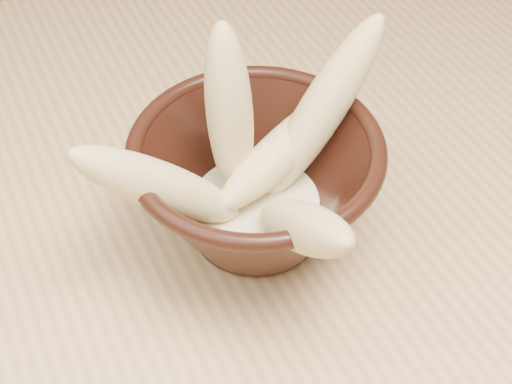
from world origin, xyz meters
TOP-DOWN VIEW (x-y plane):
  - table at (0.00, 0.00)m, footprint 1.20×0.80m
  - bowl at (0.11, -0.03)m, footprint 0.18×0.18m
  - milk_puddle at (0.11, -0.03)m, footprint 0.10×0.10m
  - banana_upright at (0.10, -0.00)m, footprint 0.04×0.07m
  - banana_left at (0.04, -0.03)m, footprint 0.13×0.05m
  - banana_right at (0.17, -0.02)m, footprint 0.13×0.06m
  - banana_across at (0.14, -0.02)m, footprint 0.15×0.08m
  - banana_front at (0.11, -0.10)m, footprint 0.04×0.14m

SIDE VIEW (x-z plane):
  - table at x=0.00m, z-range 0.30..1.05m
  - milk_puddle at x=0.11m, z-range 0.78..0.79m
  - bowl at x=0.11m, z-range 0.76..0.86m
  - banana_across at x=0.14m, z-range 0.79..0.85m
  - banana_front at x=0.11m, z-range 0.77..0.89m
  - banana_left at x=0.04m, z-range 0.77..0.90m
  - banana_right at x=0.17m, z-range 0.78..0.92m
  - banana_upright at x=0.10m, z-range 0.78..0.93m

